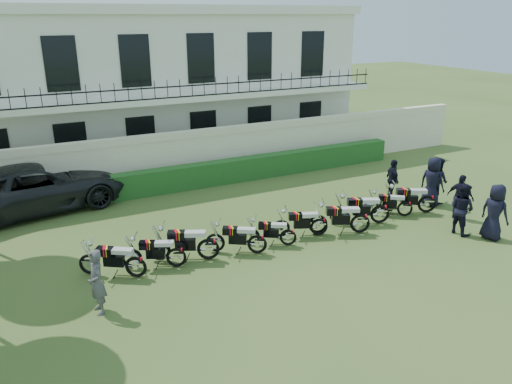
# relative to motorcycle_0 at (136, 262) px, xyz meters

# --- Properties ---
(ground) EXTENTS (100.00, 100.00, 0.00)m
(ground) POSITION_rel_motorcycle_0_xyz_m (4.18, -0.59, -0.50)
(ground) COLOR #395220
(ground) RESTS_ON ground
(perimeter_wall) EXTENTS (30.00, 0.35, 2.30)m
(perimeter_wall) POSITION_rel_motorcycle_0_xyz_m (4.18, 7.41, 0.68)
(perimeter_wall) COLOR #ECE6C7
(perimeter_wall) RESTS_ON ground
(hedge) EXTENTS (18.00, 0.60, 1.00)m
(hedge) POSITION_rel_motorcycle_0_xyz_m (5.18, 6.61, 0.00)
(hedge) COLOR #18441A
(hedge) RESTS_ON ground
(building) EXTENTS (20.40, 9.60, 7.40)m
(building) POSITION_rel_motorcycle_0_xyz_m (4.18, 13.37, 3.21)
(building) COLOR white
(building) RESTS_ON ground
(motorcycle_0) EXTENTS (1.71, 1.16, 1.08)m
(motorcycle_0) POSITION_rel_motorcycle_0_xyz_m (0.00, 0.00, 0.00)
(motorcycle_0) COLOR black
(motorcycle_0) RESTS_ON ground
(motorcycle_1) EXTENTS (1.74, 0.91, 1.02)m
(motorcycle_1) POSITION_rel_motorcycle_0_xyz_m (1.20, 0.09, -0.03)
(motorcycle_1) COLOR black
(motorcycle_1) RESTS_ON ground
(motorcycle_2) EXTENTS (1.98, 1.04, 1.16)m
(motorcycle_2) POSITION_rel_motorcycle_0_xyz_m (2.20, 0.08, 0.04)
(motorcycle_2) COLOR black
(motorcycle_2) RESTS_ON ground
(motorcycle_3) EXTENTS (1.67, 1.09, 1.04)m
(motorcycle_3) POSITION_rel_motorcycle_0_xyz_m (3.69, -0.20, -0.02)
(motorcycle_3) COLOR black
(motorcycle_3) RESTS_ON ground
(motorcycle_4) EXTENTS (1.50, 0.96, 0.93)m
(motorcycle_4) POSITION_rel_motorcycle_0_xyz_m (4.83, -0.13, -0.07)
(motorcycle_4) COLOR black
(motorcycle_4) RESTS_ON ground
(motorcycle_5) EXTENTS (1.77, 0.84, 1.02)m
(motorcycle_5) POSITION_rel_motorcycle_0_xyz_m (6.14, 0.07, -0.03)
(motorcycle_5) COLOR black
(motorcycle_5) RESTS_ON ground
(motorcycle_6) EXTENTS (1.95, 1.03, 1.14)m
(motorcycle_6) POSITION_rel_motorcycle_0_xyz_m (7.47, -0.39, 0.03)
(motorcycle_6) COLOR black
(motorcycle_6) RESTS_ON ground
(motorcycle_7) EXTENTS (1.98, 1.02, 1.16)m
(motorcycle_7) POSITION_rel_motorcycle_0_xyz_m (8.61, -0.04, 0.04)
(motorcycle_7) COLOR black
(motorcycle_7) RESTS_ON ground
(motorcycle_8) EXTENTS (1.48, 1.09, 0.96)m
(motorcycle_8) POSITION_rel_motorcycle_0_xyz_m (9.87, 0.07, -0.05)
(motorcycle_8) COLOR black
(motorcycle_8) RESTS_ON ground
(motorcycle_9) EXTENTS (1.87, 1.12, 1.14)m
(motorcycle_9) POSITION_rel_motorcycle_0_xyz_m (10.83, -0.03, 0.03)
(motorcycle_9) COLOR black
(motorcycle_9) RESTS_ON ground
(suv) EXTENTS (6.90, 4.13, 1.79)m
(suv) POSITION_rel_motorcycle_0_xyz_m (-2.01, 6.82, 0.40)
(suv) COLOR black
(suv) RESTS_ON ground
(inspector) EXTENTS (0.49, 0.66, 1.68)m
(inspector) POSITION_rel_motorcycle_0_xyz_m (-1.25, -1.29, 0.34)
(inspector) COLOR #56565B
(inspector) RESTS_ON ground
(officer_0) EXTENTS (0.73, 1.00, 1.88)m
(officer_0) POSITION_rel_motorcycle_0_xyz_m (11.08, -2.67, 0.45)
(officer_0) COLOR black
(officer_0) RESTS_ON ground
(officer_1) EXTENTS (0.72, 0.90, 1.77)m
(officer_1) POSITION_rel_motorcycle_0_xyz_m (10.50, -1.86, 0.39)
(officer_1) COLOR black
(officer_1) RESTS_ON ground
(officer_2) EXTENTS (0.68, 1.04, 1.65)m
(officer_2) POSITION_rel_motorcycle_0_xyz_m (11.47, -0.93, 0.33)
(officer_2) COLOR black
(officer_2) RESTS_ON ground
(officer_3) EXTENTS (0.88, 1.09, 1.93)m
(officer_3) POSITION_rel_motorcycle_0_xyz_m (11.55, 0.51, 0.47)
(officer_3) COLOR black
(officer_3) RESTS_ON ground
(officer_4) EXTENTS (0.83, 0.98, 1.80)m
(officer_4) POSITION_rel_motorcycle_0_xyz_m (12.02, 0.70, 0.41)
(officer_4) COLOR black
(officer_4) RESTS_ON ground
(officer_5) EXTENTS (0.65, 1.02, 1.62)m
(officer_5) POSITION_rel_motorcycle_0_xyz_m (10.72, 1.77, 0.31)
(officer_5) COLOR black
(officer_5) RESTS_ON ground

